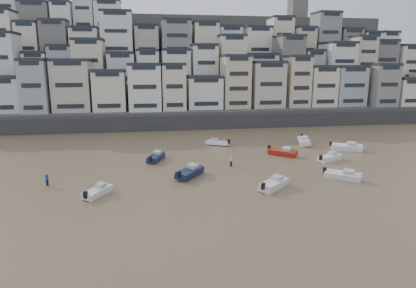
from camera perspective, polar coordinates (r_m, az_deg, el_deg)
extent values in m
cube|color=#38383A|center=(89.30, -0.73, 3.48)|extent=(140.00, 3.00, 3.50)
cube|color=#4C4C47|center=(96.92, 1.58, 4.33)|extent=(140.00, 14.00, 4.00)
cube|color=#4C4C47|center=(108.29, 0.38, 6.79)|extent=(140.00, 14.00, 10.00)
cube|color=#4C4C47|center=(119.79, -0.60, 9.26)|extent=(140.00, 14.00, 18.00)
cube|color=#4C4C47|center=(131.50, -1.42, 11.28)|extent=(140.00, 16.00, 26.00)
cube|color=#4C4C47|center=(145.35, -2.21, 12.57)|extent=(140.00, 18.00, 32.00)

